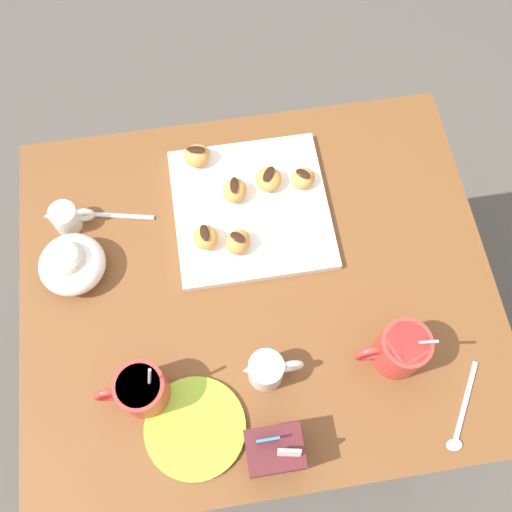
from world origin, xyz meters
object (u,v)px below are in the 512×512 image
beignet_5 (238,242)px  sugar_caddy (274,450)px  coffee_mug_red_right (141,390)px  cream_pitcher_white (267,370)px  ice_cream_bowl (71,263)px  beignet_0 (302,178)px  dining_table (257,308)px  chocolate_sauce_pitcher (66,217)px  saucer_lime_left (195,428)px  beignet_2 (205,237)px  pastry_plate_square (251,208)px  coffee_mug_red_left (400,349)px  beignet_1 (197,156)px  beignet_3 (235,190)px  beignet_4 (268,179)px

beignet_5 → sugar_caddy: bearing=90.8°
coffee_mug_red_right → cream_pitcher_white: (-0.21, -0.00, -0.01)m
ice_cream_bowl → beignet_0: ice_cream_bowl is taller
dining_table → chocolate_sauce_pitcher: (0.34, -0.17, 0.19)m
cream_pitcher_white → saucer_lime_left: cream_pitcher_white is taller
beignet_2 → pastry_plate_square: bearing=-147.4°
saucer_lime_left → beignet_0: size_ratio=3.47×
coffee_mug_red_left → beignet_1: size_ratio=2.80×
coffee_mug_red_left → saucer_lime_left: size_ratio=0.87×
cream_pitcher_white → beignet_0: size_ratio=2.11×
coffee_mug_red_left → sugar_caddy: coffee_mug_red_left is taller
ice_cream_bowl → beignet_3: ice_cream_bowl is taller
ice_cream_bowl → beignet_2: 0.25m
coffee_mug_red_left → ice_cream_bowl: coffee_mug_red_left is taller
coffee_mug_red_left → coffee_mug_red_right: (0.44, 0.00, -0.00)m
beignet_0 → beignet_5: size_ratio=0.96×
saucer_lime_left → beignet_2: bearing=-100.3°
ice_cream_bowl → beignet_2: (-0.25, -0.02, -0.00)m
coffee_mug_red_left → beignet_4: 0.41m
pastry_plate_square → sugar_caddy: sugar_caddy is taller
chocolate_sauce_pitcher → beignet_3: chocolate_sauce_pitcher is taller
dining_table → beignet_1: beignet_1 is taller
ice_cream_bowl → beignet_3: bearing=-161.5°
coffee_mug_red_right → sugar_caddy: coffee_mug_red_right is taller
ice_cream_bowl → beignet_4: ice_cream_bowl is taller
beignet_3 → ice_cream_bowl: bearing=18.5°
pastry_plate_square → beignet_0: bearing=-160.8°
coffee_mug_red_left → saucer_lime_left: (0.36, 0.07, -0.05)m
dining_table → coffee_mug_red_right: coffee_mug_red_right is taller
coffee_mug_red_left → beignet_0: coffee_mug_red_left is taller
cream_pitcher_white → chocolate_sauce_pitcher: cream_pitcher_white is taller
chocolate_sauce_pitcher → beignet_5: size_ratio=1.79×
coffee_mug_red_left → beignet_0: size_ratio=3.00×
ice_cream_bowl → coffee_mug_red_right: bearing=113.6°
coffee_mug_red_right → beignet_2: coffee_mug_red_right is taller
saucer_lime_left → beignet_5: 0.34m
dining_table → beignet_2: size_ratio=17.95×
ice_cream_bowl → saucer_lime_left: (-0.19, 0.32, -0.03)m
sugar_caddy → chocolate_sauce_pitcher: size_ratio=1.15×
sugar_caddy → saucer_lime_left: bearing=-25.1°
dining_table → beignet_1: 0.34m
pastry_plate_square → cream_pitcher_white: cream_pitcher_white is taller
dining_table → saucer_lime_left: bearing=59.3°
coffee_mug_red_left → beignet_2: bearing=-41.4°
beignet_0 → beignet_3: bearing=3.5°
coffee_mug_red_right → beignet_3: bearing=-120.1°
beignet_2 → beignet_4: size_ratio=0.93×
beignet_5 → pastry_plate_square: bearing=-114.5°
cream_pitcher_white → sugar_caddy: bearing=85.9°
beignet_1 → beignet_4: (-0.13, 0.07, -0.00)m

